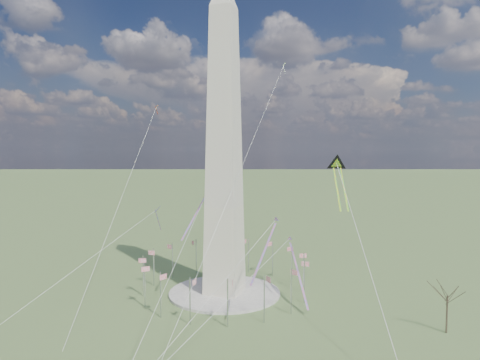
% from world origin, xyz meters
% --- Properties ---
extents(ground, '(2000.00, 2000.00, 0.00)m').
position_xyz_m(ground, '(0.00, 0.00, 0.00)').
color(ground, '#476331').
rests_on(ground, ground).
extents(plaza, '(36.00, 36.00, 0.80)m').
position_xyz_m(plaza, '(0.00, 0.00, 0.40)').
color(plaza, beige).
rests_on(plaza, ground).
extents(washington_monument, '(15.56, 15.56, 100.00)m').
position_xyz_m(washington_monument, '(0.00, 0.00, 47.95)').
color(washington_monument, beige).
rests_on(washington_monument, plaza).
extents(flagpole_ring, '(54.40, 54.40, 13.00)m').
position_xyz_m(flagpole_ring, '(-0.00, -0.00, 7.27)').
color(flagpole_ring, silver).
rests_on(flagpole_ring, ground).
extents(tree_near, '(8.32, 8.32, 14.56)m').
position_xyz_m(tree_near, '(64.27, -9.58, 10.38)').
color(tree_near, '#463C2A').
rests_on(tree_near, ground).
extents(kite_delta_black, '(8.62, 18.43, 15.00)m').
position_xyz_m(kite_delta_black, '(34.98, 2.44, 41.69)').
color(kite_delta_black, black).
rests_on(kite_delta_black, ground).
extents(kite_diamond_purple, '(1.77, 2.94, 9.03)m').
position_xyz_m(kite_diamond_purple, '(-27.13, 5.36, 24.93)').
color(kite_diamond_purple, navy).
rests_on(kite_diamond_purple, ground).
extents(kite_streamer_left, '(2.78, 21.46, 14.72)m').
position_xyz_m(kite_streamer_left, '(17.85, -12.59, 21.19)').
color(kite_streamer_left, red).
rests_on(kite_streamer_left, ground).
extents(kite_streamer_mid, '(2.10, 22.50, 15.47)m').
position_xyz_m(kite_streamer_mid, '(-7.87, -0.58, 29.28)').
color(kite_streamer_mid, red).
rests_on(kite_streamer_mid, ground).
extents(kite_streamer_right, '(11.48, 22.41, 16.55)m').
position_xyz_m(kite_streamer_right, '(22.32, 4.19, 11.69)').
color(kite_streamer_right, red).
rests_on(kite_streamer_right, ground).
extents(kite_small_red, '(1.19, 1.55, 3.99)m').
position_xyz_m(kite_small_red, '(-42.00, 31.79, 64.22)').
color(kite_small_red, red).
rests_on(kite_small_red, ground).
extents(kite_small_white, '(1.40, 2.15, 4.69)m').
position_xyz_m(kite_small_white, '(7.64, 51.10, 81.94)').
color(kite_small_white, white).
rests_on(kite_small_white, ground).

